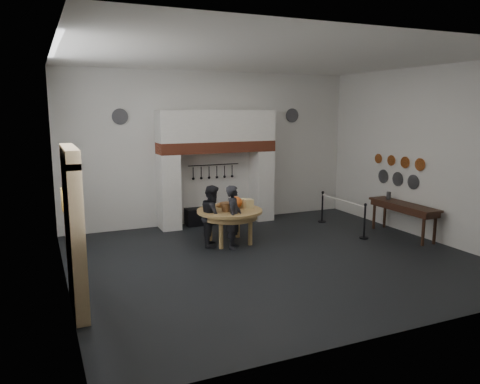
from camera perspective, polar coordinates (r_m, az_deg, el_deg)
name	(u,v)px	position (r m, az deg, el deg)	size (l,w,h in m)	color
floor	(274,258)	(10.95, 4.16, -8.07)	(9.00, 8.00, 0.02)	black
ceiling	(277,57)	(10.46, 4.49, 16.05)	(9.00, 8.00, 0.02)	silver
wall_back	(213,148)	(14.11, -3.36, 5.38)	(9.00, 0.02, 4.50)	silver
wall_front	(404,190)	(7.22, 19.38, 0.26)	(9.00, 0.02, 4.50)	silver
wall_left	(60,173)	(9.26, -21.10, 2.22)	(0.02, 8.00, 4.50)	silver
wall_right	(428,154)	(13.19, 21.90, 4.33)	(0.02, 8.00, 4.50)	silver
chimney_pier_left	(169,192)	(13.48, -8.67, 0.02)	(0.55, 0.70, 2.15)	silver
chimney_pier_right	(261,185)	(14.52, 2.64, 0.84)	(0.55, 0.70, 2.15)	silver
hearth_brick_band	(217,147)	(13.78, -2.85, 5.52)	(3.50, 0.72, 0.32)	#9E442B
chimney_hood	(217,126)	(13.74, -2.88, 8.05)	(3.50, 0.70, 0.90)	silver
iron_range	(217,215)	(14.16, -2.88, -2.80)	(1.90, 0.45, 0.50)	black
utensil_rail	(214,165)	(14.08, -3.23, 3.33)	(0.02, 0.02, 1.60)	black
door_recess	(69,238)	(8.47, -20.12, -5.31)	(0.04, 1.10, 2.50)	black
door_jamb_near	(78,246)	(7.79, -19.13, -6.21)	(0.22, 0.30, 2.60)	tan
door_jamb_far	(71,226)	(9.14, -19.88, -3.87)	(0.22, 0.30, 2.60)	tan
door_lintel	(69,156)	(8.23, -20.09, 4.18)	(0.22, 1.70, 0.30)	tan
wall_plaque	(63,199)	(10.15, -20.82, -0.84)	(0.05, 0.34, 0.44)	gold
work_table	(230,211)	(11.95, -1.27, -2.32)	(1.67, 1.67, 0.07)	tan
pumpkin	(235,202)	(12.07, -0.57, -1.27)	(0.36, 0.36, 0.31)	orange
cheese_block_big	(248,204)	(12.06, 1.02, -1.44)	(0.22, 0.22, 0.24)	#EFD68F
cheese_block_small	(243,202)	(12.33, 0.35, -1.29)	(0.18, 0.18, 0.20)	#EDE18E
wicker_basket	(226,207)	(11.72, -1.67, -1.84)	(0.32, 0.32, 0.22)	brown
bread_loaf	(221,205)	(12.21, -2.33, -1.58)	(0.31, 0.18, 0.13)	#9F6C38
visitor_near	(234,217)	(11.53, -0.78, -3.05)	(0.57, 0.38, 1.57)	black
visitor_far	(213,216)	(11.76, -3.34, -2.88)	(0.75, 0.58, 1.54)	black
side_table	(404,205)	(13.33, 19.33, -1.45)	(0.55, 2.20, 0.06)	#351D13
pewter_jug	(389,196)	(13.74, 17.66, -0.43)	(0.12, 0.12, 0.22)	#454549
copper_pan_a	(420,165)	(13.33, 21.09, 3.14)	(0.34, 0.34, 0.03)	#C6662D
copper_pan_b	(405,162)	(13.72, 19.48, 3.42)	(0.32, 0.32, 0.03)	#C6662D
copper_pan_c	(391,160)	(14.13, 17.96, 3.69)	(0.30, 0.30, 0.03)	#C6662D
copper_pan_d	(378,159)	(14.54, 16.52, 3.93)	(0.28, 0.28, 0.03)	#C6662D
pewter_plate_left	(413,182)	(13.54, 20.36, 1.15)	(0.40, 0.40, 0.03)	#4C4C51
pewter_plate_mid	(398,179)	(13.97, 18.66, 1.51)	(0.40, 0.40, 0.03)	#4C4C51
pewter_plate_right	(383,176)	(14.41, 17.06, 1.85)	(0.40, 0.40, 0.03)	#4C4C51
pewter_plate_back_left	(120,117)	(13.32, -14.42, 8.89)	(0.44, 0.44, 0.03)	#4C4C51
pewter_plate_back_right	(292,115)	(15.18, 6.38, 9.26)	(0.44, 0.44, 0.03)	#4C4C51
barrier_post_near	(365,222)	(12.85, 14.95, -3.56)	(0.05, 0.05, 0.90)	black
barrier_post_far	(322,208)	(14.42, 10.00, -1.89)	(0.05, 0.05, 0.90)	black
barrier_rope	(343,201)	(13.54, 12.39, -1.02)	(0.04, 0.04, 2.00)	silver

